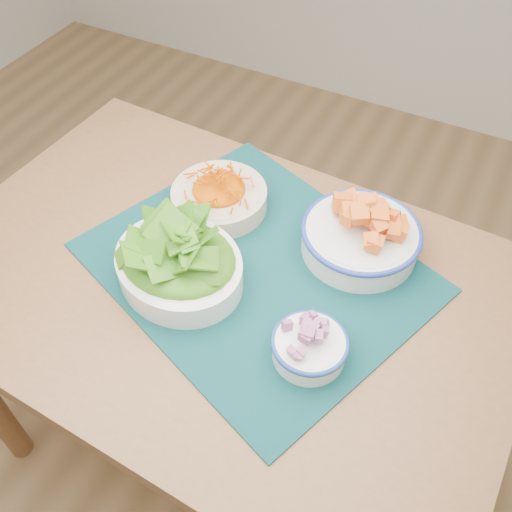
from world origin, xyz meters
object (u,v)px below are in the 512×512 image
(table, at_px, (222,309))
(squash_bowl, at_px, (362,231))
(placemat, at_px, (256,267))
(lettuce_bowl, at_px, (178,258))
(carrot_bowl, at_px, (219,194))
(onion_bowl, at_px, (310,344))

(table, distance_m, squash_bowl, 0.33)
(placemat, height_order, squash_bowl, squash_bowl)
(lettuce_bowl, bearing_deg, placemat, 57.03)
(table, relative_size, carrot_bowl, 5.04)
(placemat, height_order, lettuce_bowl, lettuce_bowl)
(squash_bowl, relative_size, onion_bowl, 1.84)
(squash_bowl, distance_m, lettuce_bowl, 0.36)
(onion_bowl, bearing_deg, lettuce_bowl, 171.01)
(table, height_order, lettuce_bowl, lettuce_bowl)
(table, height_order, placemat, placemat)
(placemat, distance_m, squash_bowl, 0.22)
(table, xyz_separation_m, lettuce_bowl, (-0.06, -0.04, 0.17))
(carrot_bowl, relative_size, squash_bowl, 0.82)
(placemat, bearing_deg, onion_bowl, -17.83)
(carrot_bowl, bearing_deg, onion_bowl, -38.36)
(table, xyz_separation_m, placemat, (0.05, 0.05, 0.11))
(table, distance_m, lettuce_bowl, 0.18)
(table, bearing_deg, squash_bowl, 44.22)
(carrot_bowl, xyz_separation_m, onion_bowl, (0.32, -0.25, -0.00))
(placemat, height_order, onion_bowl, onion_bowl)
(table, xyz_separation_m, squash_bowl, (0.21, 0.19, 0.16))
(placemat, xyz_separation_m, lettuce_bowl, (-0.12, -0.09, 0.06))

